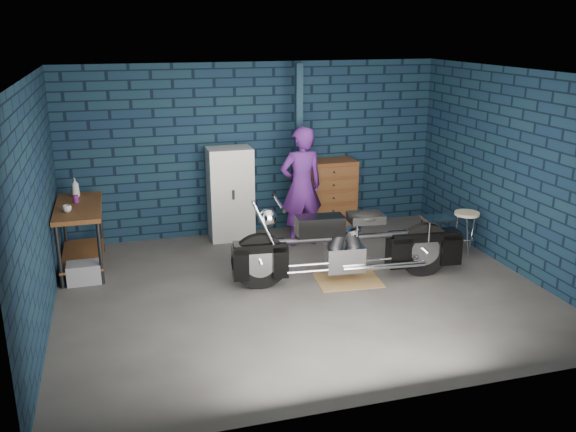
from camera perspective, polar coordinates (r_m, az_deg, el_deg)
name	(u,v)px	position (r m, az deg, el deg)	size (l,w,h in m)	color
ground	(302,290)	(7.81, 1.30, -6.98)	(6.00, 6.00, 0.00)	#4E4C49
room_walls	(290,135)	(7.76, 0.16, 7.60)	(6.02, 5.01, 2.71)	#102337
support_post	(299,154)	(9.33, 1.00, 5.82)	(0.10, 0.10, 2.70)	#102432
workbench	(81,237)	(8.79, -18.78, -1.91)	(0.60, 1.40, 0.91)	brown
drip_mat	(348,280)	(8.13, 5.64, -6.01)	(0.83, 0.63, 0.01)	brown
motorcycle	(349,240)	(7.92, 5.76, -2.22)	(2.61, 0.71, 1.15)	black
person	(301,187)	(9.16, 1.26, 2.76)	(0.66, 0.44, 1.82)	#521F74
storage_bin	(84,273)	(8.43, -18.54, -5.05)	(0.43, 0.30, 0.27)	gray
locker	(230,194)	(9.50, -5.41, 2.08)	(0.68, 0.48, 1.45)	silver
tool_chest	(328,195)	(9.95, 3.79, 1.95)	(0.86, 0.48, 1.15)	brown
shop_stool	(465,233)	(9.26, 16.25, -1.57)	(0.35, 0.35, 0.65)	beige
cup_a	(67,209)	(8.40, -19.97, 0.65)	(0.11, 0.11, 0.09)	beige
mug_purple	(76,199)	(8.80, -19.25, 1.51)	(0.08, 0.08, 0.10)	#6B1B6F
bottle	(75,187)	(9.08, -19.28, 2.54)	(0.11, 0.11, 0.27)	gray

